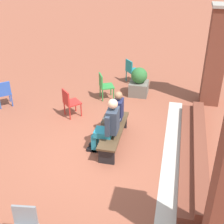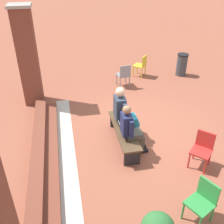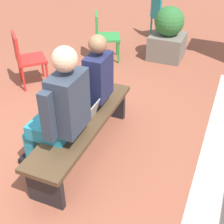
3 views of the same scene
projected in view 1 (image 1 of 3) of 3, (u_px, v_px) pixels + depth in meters
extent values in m
plane|color=brown|center=(100.00, 150.00, 7.68)|extent=(60.00, 60.00, 0.00)
cube|color=#B7B2A8|center=(172.00, 151.00, 7.63)|extent=(5.22, 0.40, 0.01)
cube|color=brown|center=(193.00, 151.00, 7.51)|extent=(4.42, 0.60, 0.15)
cube|color=brown|center=(200.00, 147.00, 7.40)|extent=(4.42, 0.30, 0.15)
cube|color=brown|center=(215.00, 58.00, 9.18)|extent=(0.56, 0.56, 2.92)
cube|color=#4C3823|center=(114.00, 130.00, 7.70)|extent=(1.80, 0.44, 0.05)
cube|color=black|center=(120.00, 121.00, 8.49)|extent=(0.06, 0.37, 0.40)
cube|color=black|center=(107.00, 156.00, 7.13)|extent=(0.06, 0.37, 0.40)
cube|color=#4C473D|center=(111.00, 119.00, 7.98)|extent=(0.31, 0.36, 0.13)
cube|color=#4C473D|center=(105.00, 126.00, 8.22)|extent=(0.10, 0.11, 0.45)
cube|color=black|center=(103.00, 132.00, 8.33)|extent=(0.10, 0.22, 0.06)
cube|color=#4C473D|center=(103.00, 129.00, 8.08)|extent=(0.10, 0.11, 0.45)
cube|color=black|center=(101.00, 135.00, 8.19)|extent=(0.10, 0.22, 0.06)
cube|color=#1E2347|center=(118.00, 109.00, 7.79)|extent=(0.34, 0.22, 0.51)
cube|color=navy|center=(114.00, 110.00, 7.83)|extent=(0.05, 0.01, 0.30)
cube|color=#1E2347|center=(118.00, 105.00, 7.99)|extent=(0.08, 0.09, 0.43)
cube|color=#1E2347|center=(114.00, 114.00, 7.63)|extent=(0.08, 0.09, 0.43)
sphere|color=#8C6647|center=(118.00, 96.00, 7.60)|extent=(0.20, 0.20, 0.20)
cube|color=teal|center=(103.00, 133.00, 7.42)|extent=(0.35, 0.42, 0.15)
cube|color=teal|center=(96.00, 139.00, 7.68)|extent=(0.11, 0.13, 0.45)
cube|color=black|center=(94.00, 145.00, 7.78)|extent=(0.11, 0.25, 0.07)
cube|color=teal|center=(94.00, 144.00, 7.52)|extent=(0.11, 0.13, 0.45)
cube|color=black|center=(92.00, 150.00, 7.62)|extent=(0.11, 0.25, 0.07)
cube|color=#2D3847|center=(113.00, 121.00, 7.20)|extent=(0.40, 0.25, 0.58)
cube|color=#2D3847|center=(112.00, 116.00, 7.43)|extent=(0.09, 0.10, 0.50)
cube|color=#2D3847|center=(107.00, 127.00, 7.01)|extent=(0.09, 0.10, 0.50)
sphere|color=#DBAD89|center=(113.00, 104.00, 6.98)|extent=(0.23, 0.23, 0.23)
cube|color=#9EA0A5|center=(113.00, 128.00, 7.71)|extent=(0.32, 0.22, 0.02)
cube|color=#2D2D33|center=(112.00, 127.00, 7.71)|extent=(0.29, 0.15, 0.00)
cube|color=#9EA0A5|center=(118.00, 125.00, 7.63)|extent=(0.32, 0.07, 0.19)
cube|color=#33519E|center=(118.00, 125.00, 7.63)|extent=(0.28, 0.06, 0.17)
cube|color=gray|center=(25.00, 215.00, 5.07)|extent=(0.09, 0.40, 0.40)
cube|color=teal|center=(133.00, 71.00, 11.06)|extent=(0.59, 0.59, 0.04)
cube|color=teal|center=(129.00, 66.00, 10.88)|extent=(0.32, 0.30, 0.40)
cylinder|color=teal|center=(140.00, 77.00, 11.11)|extent=(0.04, 0.04, 0.40)
cylinder|color=teal|center=(135.00, 74.00, 11.39)|extent=(0.04, 0.04, 0.40)
cylinder|color=teal|center=(132.00, 79.00, 10.96)|extent=(0.04, 0.04, 0.40)
cylinder|color=teal|center=(126.00, 76.00, 11.23)|extent=(0.04, 0.04, 0.40)
cube|color=#2D56B7|center=(4.00, 93.00, 9.51)|extent=(0.59, 0.59, 0.04)
cube|color=#2D56B7|center=(4.00, 89.00, 9.25)|extent=(0.29, 0.33, 0.40)
cylinder|color=#2D56B7|center=(9.00, 96.00, 9.83)|extent=(0.04, 0.04, 0.40)
cylinder|color=#2D56B7|center=(12.00, 100.00, 9.55)|extent=(0.04, 0.04, 0.40)
cylinder|color=#2D56B7|center=(0.00, 103.00, 9.41)|extent=(0.04, 0.04, 0.40)
cube|color=#2D893D|center=(107.00, 86.00, 9.93)|extent=(0.56, 0.56, 0.04)
cube|color=#2D893D|center=(101.00, 80.00, 9.78)|extent=(0.37, 0.21, 0.40)
cylinder|color=#2D893D|center=(114.00, 94.00, 9.92)|extent=(0.04, 0.04, 0.40)
cylinder|color=#2D893D|center=(111.00, 90.00, 10.23)|extent=(0.04, 0.04, 0.40)
cylinder|color=#2D893D|center=(103.00, 95.00, 9.85)|extent=(0.04, 0.04, 0.40)
cylinder|color=#2D893D|center=(100.00, 91.00, 10.15)|extent=(0.04, 0.04, 0.40)
cube|color=red|center=(72.00, 103.00, 8.96)|extent=(0.59, 0.59, 0.04)
cube|color=red|center=(66.00, 97.00, 8.76)|extent=(0.31, 0.31, 0.40)
cylinder|color=red|center=(81.00, 110.00, 9.02)|extent=(0.04, 0.04, 0.40)
cylinder|color=red|center=(76.00, 105.00, 9.28)|extent=(0.04, 0.04, 0.40)
cylinder|color=red|center=(70.00, 113.00, 8.85)|extent=(0.04, 0.04, 0.40)
cylinder|color=red|center=(65.00, 108.00, 9.11)|extent=(0.04, 0.04, 0.40)
cube|color=#6B665B|center=(139.00, 88.00, 10.26)|extent=(0.60, 0.60, 0.44)
sphere|color=#2D6B33|center=(139.00, 75.00, 10.03)|extent=(0.52, 0.52, 0.52)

